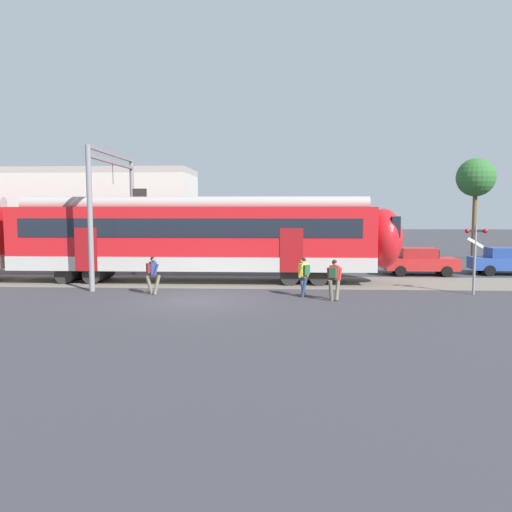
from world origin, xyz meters
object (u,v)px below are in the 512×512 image
at_px(parked_car_blue, 507,261).
at_px(pedestrian_yellow, 304,273).
at_px(pedestrian_red, 334,276).
at_px(crossing_signal, 475,248).
at_px(pedestrian_navy, 152,272).
at_px(parked_car_red, 420,261).

bearing_deg(parked_car_blue, pedestrian_yellow, -146.17).
bearing_deg(pedestrian_red, crossing_signal, 16.37).
bearing_deg(parked_car_blue, pedestrian_red, -140.47).
relative_size(pedestrian_red, crossing_signal, 0.56).
bearing_deg(pedestrian_red, pedestrian_navy, 171.67).
height_order(pedestrian_red, crossing_signal, crossing_signal).
bearing_deg(crossing_signal, parked_car_red, 94.46).
bearing_deg(parked_car_red, pedestrian_red, -124.17).
distance_m(pedestrian_navy, parked_car_blue, 19.93).
bearing_deg(crossing_signal, pedestrian_navy, -177.12).
height_order(pedestrian_yellow, parked_car_blue, pedestrian_yellow).
relative_size(pedestrian_red, parked_car_blue, 0.41).
distance_m(pedestrian_navy, crossing_signal, 13.93).
xyz_separation_m(pedestrian_yellow, crossing_signal, (7.38, 0.95, 1.02)).
distance_m(pedestrian_red, parked_car_red, 10.13).
bearing_deg(pedestrian_yellow, parked_car_blue, 33.83).
height_order(pedestrian_navy, crossing_signal, crossing_signal).
distance_m(parked_car_red, parked_car_blue, 5.03).
bearing_deg(crossing_signal, parked_car_blue, 57.30).
bearing_deg(pedestrian_yellow, pedestrian_navy, 177.77).
distance_m(pedestrian_yellow, pedestrian_red, 1.46).
xyz_separation_m(parked_car_blue, crossing_signal, (-4.50, -7.01, 1.23)).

